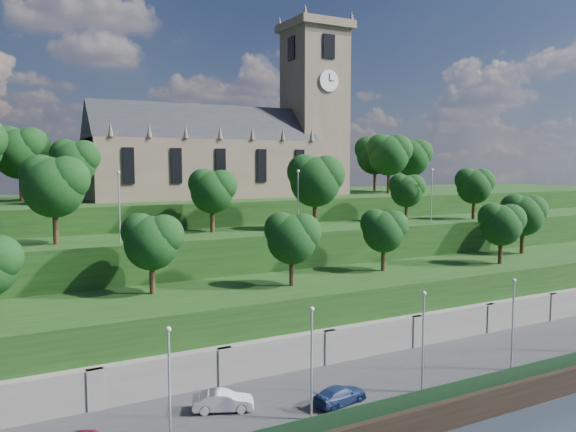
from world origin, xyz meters
TOP-DOWN VIEW (x-y plane):
  - ground at (0.00, 0.00)m, footprint 320.00×320.00m
  - promenade at (0.00, 6.00)m, footprint 160.00×12.00m
  - quay_wall at (0.00, -0.05)m, footprint 160.00×0.50m
  - fence at (0.00, 0.60)m, footprint 160.00×0.10m
  - retaining_wall at (0.00, 11.97)m, footprint 160.00×2.10m
  - embankment_lower at (0.00, 18.00)m, footprint 160.00×12.00m
  - embankment_upper at (0.00, 29.00)m, footprint 160.00×10.00m
  - hilltop at (0.00, 50.00)m, footprint 160.00×32.00m
  - church at (0.79, 45.98)m, footprint 38.60×12.35m
  - trees_lower at (2.73, 18.16)m, footprint 67.34×9.05m
  - trees_upper at (-0.93, 27.98)m, footprint 60.18×8.39m
  - trees_hilltop at (0.24, 44.60)m, footprint 71.89×15.76m
  - lamp_posts_promenade at (-2.00, 2.50)m, footprint 60.36×0.36m
  - lamp_posts_upper at (0.00, 26.00)m, footprint 40.36×0.36m
  - car_middle at (-16.92, 6.66)m, footprint 4.64×3.03m
  - car_right at (-8.80, 3.74)m, footprint 4.81×2.73m

SIDE VIEW (x-z plane):
  - ground at x=0.00m, z-range 0.00..0.00m
  - promenade at x=0.00m, z-range 0.00..2.00m
  - quay_wall at x=0.00m, z-range 0.00..2.20m
  - retaining_wall at x=0.00m, z-range 0.00..5.00m
  - fence at x=0.00m, z-range 2.00..3.20m
  - car_right at x=-8.80m, z-range 2.00..3.31m
  - car_middle at x=-16.92m, z-range 2.00..3.44m
  - embankment_lower at x=0.00m, z-range 0.00..8.00m
  - embankment_upper at x=0.00m, z-range 0.00..12.00m
  - lamp_posts_promenade at x=-2.00m, z-range 2.61..10.63m
  - hilltop at x=0.00m, z-range 0.00..15.00m
  - trees_lower at x=2.73m, z-range 9.00..16.86m
  - lamp_posts_upper at x=0.00m, z-range 12.59..19.69m
  - trees_upper at x=-0.93m, z-range 13.01..21.89m
  - trees_hilltop at x=0.24m, z-range 16.26..26.58m
  - church at x=0.79m, z-range 8.72..36.32m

